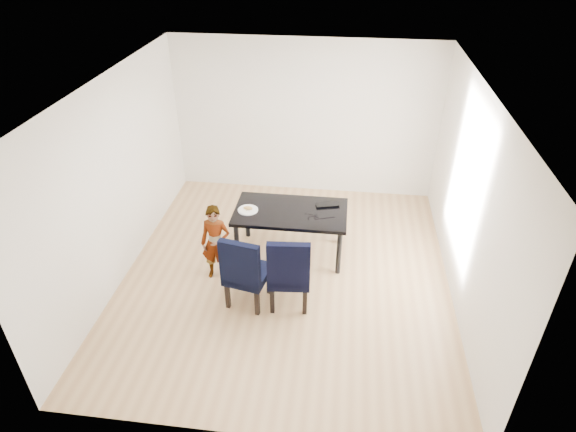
# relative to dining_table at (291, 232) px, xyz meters

# --- Properties ---
(floor) EXTENTS (4.50, 5.00, 0.01)m
(floor) POSITION_rel_dining_table_xyz_m (0.00, -0.50, -0.38)
(floor) COLOR tan
(floor) RESTS_ON ground
(ceiling) EXTENTS (4.50, 5.00, 0.01)m
(ceiling) POSITION_rel_dining_table_xyz_m (0.00, -0.50, 2.33)
(ceiling) COLOR white
(ceiling) RESTS_ON wall_back
(wall_back) EXTENTS (4.50, 0.01, 2.70)m
(wall_back) POSITION_rel_dining_table_xyz_m (0.00, 2.00, 0.98)
(wall_back) COLOR white
(wall_back) RESTS_ON ground
(wall_front) EXTENTS (4.50, 0.01, 2.70)m
(wall_front) POSITION_rel_dining_table_xyz_m (0.00, -3.00, 0.98)
(wall_front) COLOR white
(wall_front) RESTS_ON ground
(wall_left) EXTENTS (0.01, 5.00, 2.70)m
(wall_left) POSITION_rel_dining_table_xyz_m (-2.25, -0.50, 0.98)
(wall_left) COLOR silver
(wall_left) RESTS_ON ground
(wall_right) EXTENTS (0.01, 5.00, 2.70)m
(wall_right) POSITION_rel_dining_table_xyz_m (2.25, -0.50, 0.98)
(wall_right) COLOR silver
(wall_right) RESTS_ON ground
(dining_table) EXTENTS (1.60, 0.90, 0.75)m
(dining_table) POSITION_rel_dining_table_xyz_m (0.00, 0.00, 0.00)
(dining_table) COLOR black
(dining_table) RESTS_ON floor
(chair_left) EXTENTS (0.60, 0.62, 1.06)m
(chair_left) POSITION_rel_dining_table_xyz_m (-0.42, -1.08, 0.16)
(chair_left) COLOR black
(chair_left) RESTS_ON floor
(chair_right) EXTENTS (0.56, 0.58, 1.08)m
(chair_right) POSITION_rel_dining_table_xyz_m (0.11, -1.04, 0.17)
(chair_right) COLOR black
(chair_right) RESTS_ON floor
(child) EXTENTS (0.41, 0.27, 1.12)m
(child) POSITION_rel_dining_table_xyz_m (-0.94, -0.65, 0.19)
(child) COLOR orange
(child) RESTS_ON floor
(plate) EXTENTS (0.30, 0.30, 0.02)m
(plate) POSITION_rel_dining_table_xyz_m (-0.60, -0.07, 0.38)
(plate) COLOR white
(plate) RESTS_ON dining_table
(sandwich) EXTENTS (0.14, 0.07, 0.05)m
(sandwich) POSITION_rel_dining_table_xyz_m (-0.60, -0.07, 0.42)
(sandwich) COLOR #C19145
(sandwich) RESTS_ON plate
(laptop) EXTENTS (0.39, 0.30, 0.03)m
(laptop) POSITION_rel_dining_table_xyz_m (0.50, 0.25, 0.39)
(laptop) COLOR black
(laptop) RESTS_ON dining_table
(cable_tangle) EXTENTS (0.19, 0.19, 0.01)m
(cable_tangle) POSITION_rel_dining_table_xyz_m (0.33, -0.15, 0.38)
(cable_tangle) COLOR black
(cable_tangle) RESTS_ON dining_table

